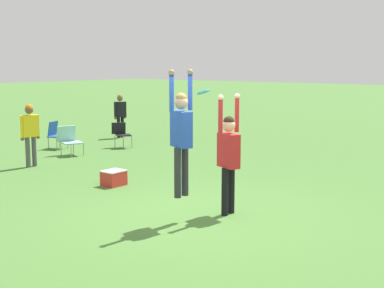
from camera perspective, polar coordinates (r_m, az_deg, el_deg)
ground_plane at (r=9.66m, az=0.44°, el=-7.72°), size 120.00×120.00×0.00m
person_jumping at (r=9.00m, az=-1.16°, el=1.52°), size 0.59×0.48×2.17m
person_defending at (r=9.57m, az=3.92°, el=-0.75°), size 0.62×0.51×2.18m
frisbee at (r=9.32m, az=1.21°, el=5.56°), size 0.23×0.22×0.10m
camping_chair_1 at (r=17.44m, az=-7.56°, el=1.22°), size 0.63×0.70×0.82m
camping_chair_2 at (r=16.28m, az=-12.94°, el=0.53°), size 0.72×0.78×0.87m
camping_chair_3 at (r=17.65m, az=-14.35°, el=1.15°), size 0.65×0.71×0.87m
person_spectator_near at (r=14.65m, az=-16.90°, el=1.50°), size 0.59×0.26×1.66m
person_spectator_far at (r=19.74m, az=-7.67°, el=3.41°), size 0.58×0.42×1.60m
cooler_box at (r=12.12m, az=-8.35°, el=-3.59°), size 0.48×0.40×0.34m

